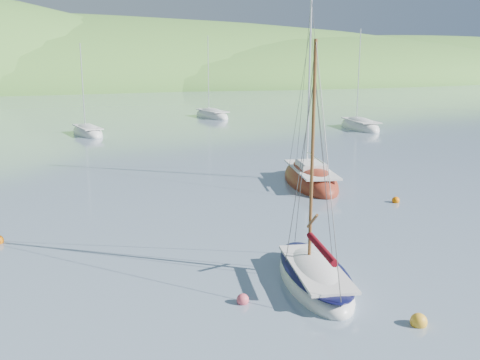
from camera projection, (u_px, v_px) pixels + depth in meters
name	position (u px, v px, depth m)	size (l,w,h in m)	color
ground	(337.00, 298.00, 17.47)	(700.00, 700.00, 0.00)	slate
daysailer_white	(314.00, 277.00, 18.62)	(3.64, 6.15, 8.91)	white
sloop_red	(310.00, 180.00, 33.74)	(5.26, 8.74, 12.23)	maroon
distant_sloop_a	(88.00, 133.00, 56.23)	(3.19, 7.37, 10.22)	white
distant_sloop_b	(212.00, 116.00, 73.35)	(3.36, 8.46, 11.87)	white
distant_sloop_d	(360.00, 127.00, 61.09)	(4.95, 8.96, 12.12)	white
mooring_buoys	(260.00, 260.00, 20.53)	(20.36, 13.51, 0.50)	gold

